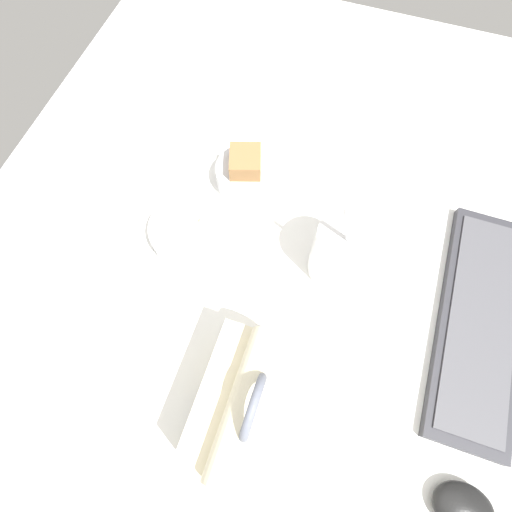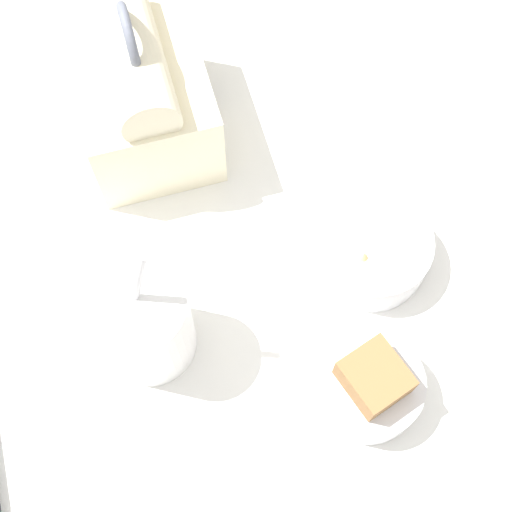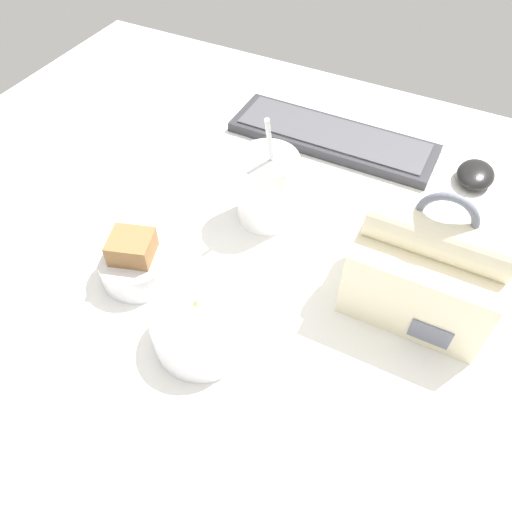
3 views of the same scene
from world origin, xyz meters
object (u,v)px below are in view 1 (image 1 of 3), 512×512
(keyboard, at_px, (479,322))
(computer_mouse, at_px, (463,508))
(lunch_bag, at_px, (254,410))
(bento_bowl_sandwich, at_px, (246,173))
(bento_bowl_snacks, at_px, (189,232))
(soup_cup, at_px, (342,252))

(keyboard, bearing_deg, computer_mouse, 1.23)
(keyboard, height_order, lunch_bag, lunch_bag)
(keyboard, distance_m, lunch_bag, 0.38)
(lunch_bag, relative_size, bento_bowl_sandwich, 1.85)
(bento_bowl_snacks, distance_m, computer_mouse, 0.54)
(lunch_bag, height_order, soup_cup, soup_cup)
(bento_bowl_sandwich, relative_size, computer_mouse, 1.31)
(soup_cup, bearing_deg, computer_mouse, 40.34)
(keyboard, height_order, bento_bowl_snacks, bento_bowl_snacks)
(bento_bowl_sandwich, height_order, computer_mouse, bento_bowl_sandwich)
(bento_bowl_sandwich, distance_m, bento_bowl_snacks, 0.15)
(computer_mouse, bearing_deg, keyboard, -178.77)
(lunch_bag, xyz_separation_m, soup_cup, (-0.26, 0.06, -0.01))
(bento_bowl_sandwich, bearing_deg, lunch_bag, 20.91)
(soup_cup, relative_size, bento_bowl_snacks, 1.56)
(bento_bowl_snacks, relative_size, computer_mouse, 1.56)
(keyboard, bearing_deg, bento_bowl_snacks, -89.17)
(lunch_bag, height_order, bento_bowl_snacks, lunch_bag)
(computer_mouse, bearing_deg, bento_bowl_sandwich, -131.97)
(bento_bowl_snacks, bearing_deg, bento_bowl_sandwich, 159.87)
(soup_cup, xyz_separation_m, bento_bowl_snacks, (0.03, -0.25, -0.03))
(soup_cup, height_order, computer_mouse, soup_cup)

